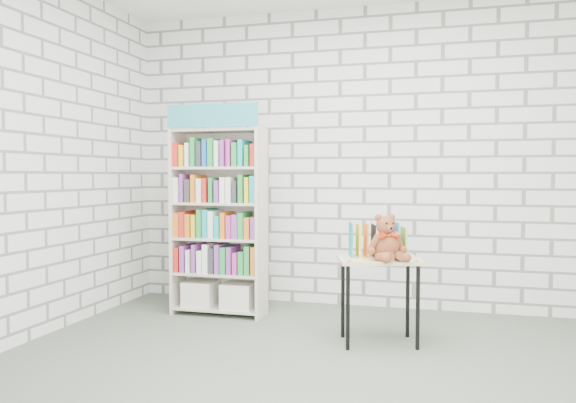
# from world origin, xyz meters

# --- Properties ---
(ground) EXTENTS (4.50, 4.50, 0.00)m
(ground) POSITION_xyz_m (0.00, 0.00, 0.00)
(ground) COLOR #4C5648
(ground) RESTS_ON ground
(room_shell) EXTENTS (4.52, 4.02, 2.81)m
(room_shell) POSITION_xyz_m (0.00, 0.00, 1.78)
(room_shell) COLOR silver
(room_shell) RESTS_ON ground
(bookshelf) EXTENTS (0.82, 0.32, 1.84)m
(bookshelf) POSITION_xyz_m (-1.20, 1.36, 0.84)
(bookshelf) COLOR beige
(bookshelf) RESTS_ON ground
(display_table) EXTENTS (0.67, 0.55, 0.63)m
(display_table) POSITION_xyz_m (0.26, 0.84, 0.54)
(display_table) COLOR #D5BC80
(display_table) RESTS_ON ground
(table_books) EXTENTS (0.44, 0.29, 0.24)m
(table_books) POSITION_xyz_m (0.24, 0.93, 0.75)
(table_books) COLOR teal
(table_books) RESTS_ON display_table
(teddy_bear) EXTENTS (0.32, 0.31, 0.33)m
(teddy_bear) POSITION_xyz_m (0.32, 0.76, 0.76)
(teddy_bear) COLOR brown
(teddy_bear) RESTS_ON display_table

